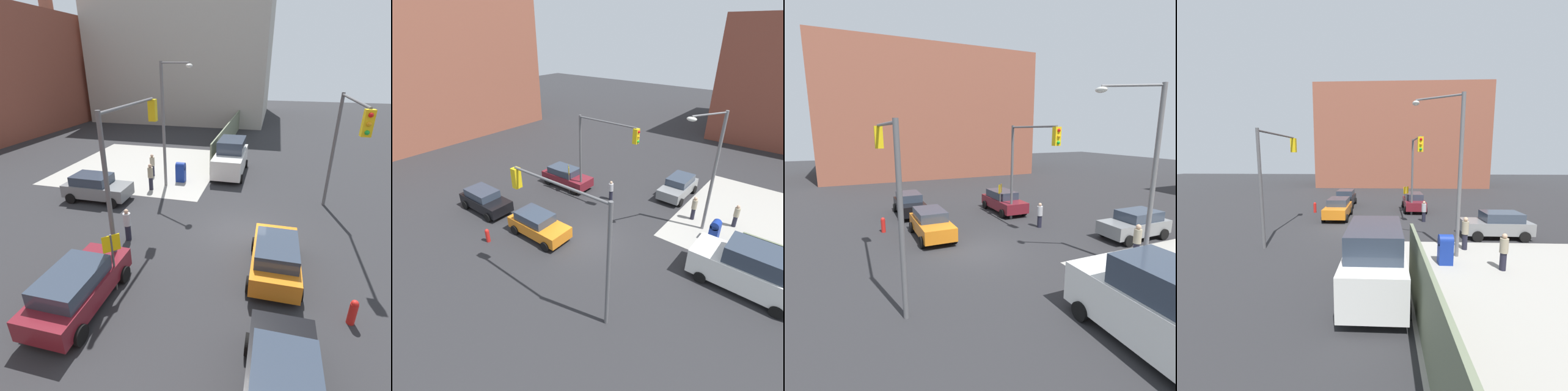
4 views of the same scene
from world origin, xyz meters
The scene contains 17 objects.
ground_plane centered at (0.00, 0.00, 0.00)m, with size 120.00×120.00×0.00m, color #28282B.
sidewalk_corner centered at (9.00, 9.00, 0.01)m, with size 12.00×12.00×0.01m, color #9E9B93.
building_brick_west centered at (-32.00, 4.81, 8.30)m, with size 16.00×28.00×16.60m.
traffic_signal_nw_corner centered at (-2.57, 4.50, 4.61)m, with size 5.11×0.36×6.50m.
traffic_signal_se_corner centered at (2.29, -4.50, 4.65)m, with size 5.75×0.36×6.50m.
street_lamp_corner centered at (5.02, 5.48, 4.70)m, with size 1.57×2.36×8.00m.
warning_sign_two_way centered at (-5.40, 4.07, 1.64)m, with size 0.48×0.48×2.40m.
mailbox_blue centered at (6.20, 5.00, 0.76)m, with size 0.56×0.64×1.43m.
fire_hydrant centered at (-5.00, -4.20, 0.49)m, with size 0.26×0.26×0.94m.
hatchback_maroon centered at (-6.46, 4.89, 0.84)m, with size 4.39×2.02×1.62m.
hatchback_orange centered at (-2.97, -1.69, 0.84)m, with size 4.16×2.02×1.62m.
coupe_gray centered at (1.87, 9.14, 0.84)m, with size 2.02×4.04×1.62m.
sedan_black centered at (-8.44, -1.92, 0.84)m, with size 4.11×2.02×1.62m.
van_white_delivery centered at (8.84, 1.80, 1.28)m, with size 5.40×2.32×2.62m.
pedestrian_crossing centered at (6.80, 7.40, 0.88)m, with size 0.36×0.36×1.69m.
pedestrian_waiting centered at (-2.00, 5.20, 0.84)m, with size 0.36×0.36×1.62m.
pedestrian_walking_north centered at (4.20, 6.50, 0.95)m, with size 0.36×0.36×1.81m.
Camera 2 is at (9.83, -12.53, 12.02)m, focal length 28.00 mm.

